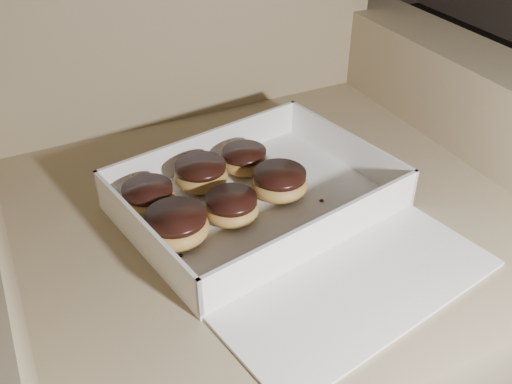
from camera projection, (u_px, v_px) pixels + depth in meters
The scene contains 13 objects.
armchair at pixel (242, 241), 1.03m from camera, with size 1.01×0.85×1.05m.
bakery_box at pixel (274, 212), 0.85m from camera, with size 0.46×0.52×0.07m.
donut_a at pixel (280, 183), 0.88m from camera, with size 0.09×0.09×0.04m.
donut_b at pixel (201, 174), 0.90m from camera, with size 0.09×0.09×0.04m.
donut_c at pixel (176, 226), 0.79m from camera, with size 0.09×0.09×0.05m.
donut_d at pixel (232, 207), 0.83m from camera, with size 0.08×0.08×0.04m.
donut_e at pixel (148, 197), 0.85m from camera, with size 0.08×0.08×0.04m.
donut_f at pixel (244, 160), 0.94m from camera, with size 0.08×0.08×0.04m.
crumb_a at pixel (311, 237), 0.81m from camera, with size 0.01×0.01×0.00m, color black.
crumb_b at pixel (215, 277), 0.74m from camera, with size 0.01×0.01×0.00m, color black.
crumb_c at pixel (252, 217), 0.85m from camera, with size 0.01×0.01×0.00m, color black.
crumb_d at pixel (322, 201), 0.88m from camera, with size 0.01×0.01×0.00m, color black.
crumb_e at pixel (180, 255), 0.77m from camera, with size 0.01×0.01×0.00m, color black.
Camera 1 is at (-0.29, -0.30, 1.00)m, focal length 40.00 mm.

